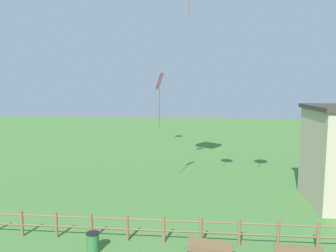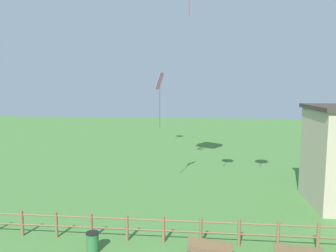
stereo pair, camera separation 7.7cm
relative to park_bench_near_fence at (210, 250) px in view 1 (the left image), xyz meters
name	(u,v)px [view 1 (the left image)]	position (x,y,z in m)	size (l,w,h in m)	color
wooden_fence	(164,228)	(-1.97, 1.38, 0.19)	(19.78, 0.14, 1.19)	brown
park_bench_near_fence	(210,250)	(0.00, 0.00, 0.00)	(1.83, 0.79, 0.86)	brown
trash_bin	(93,242)	(-4.80, 0.26, -0.04)	(0.55, 0.55, 0.85)	#2D6B38
kite_pink_diamond	(159,88)	(-3.02, 8.52, 6.24)	(0.54, 0.86, 3.47)	pink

